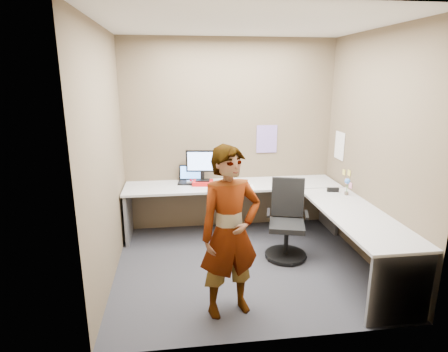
{
  "coord_description": "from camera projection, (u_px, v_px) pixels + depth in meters",
  "views": [
    {
      "loc": [
        -0.77,
        -3.95,
        2.2
      ],
      "look_at": [
        -0.21,
        0.25,
        1.05
      ],
      "focal_mm": 30.0,
      "sensor_mm": 36.0,
      "label": 1
    }
  ],
  "objects": [
    {
      "name": "flower",
      "position": [
        347.0,
        184.0,
        4.7
      ],
      "size": [
        0.07,
        0.07,
        0.22
      ],
      "color": "brown",
      "rests_on": "desk"
    },
    {
      "name": "stapler",
      "position": [
        333.0,
        190.0,
        4.85
      ],
      "size": [
        0.15,
        0.07,
        0.05
      ],
      "primitive_type": "cube",
      "rotation": [
        0.0,
        0.0,
        -0.19
      ],
      "color": "black",
      "rests_on": "desk"
    },
    {
      "name": "ceiling",
      "position": [
        248.0,
        23.0,
        3.75
      ],
      "size": [
        3.0,
        3.0,
        0.0
      ],
      "primitive_type": "plane",
      "rotation": [
        3.14,
        0.0,
        0.0
      ],
      "color": "white",
      "rests_on": "wall_back"
    },
    {
      "name": "calendar_purple",
      "position": [
        267.0,
        139.0,
        5.42
      ],
      "size": [
        0.3,
        0.01,
        0.4
      ],
      "primitive_type": "cube",
      "color": "#846BB7",
      "rests_on": "wall_back"
    },
    {
      "name": "sticky_note_a",
      "position": [
        349.0,
        173.0,
        4.92
      ],
      "size": [
        0.01,
        0.07,
        0.07
      ],
      "primitive_type": "cube",
      "color": "#F2E059",
      "rests_on": "wall_right"
    },
    {
      "name": "sticky_note_b",
      "position": [
        347.0,
        181.0,
        5.0
      ],
      "size": [
        0.01,
        0.07,
        0.07
      ],
      "primitive_type": "cube",
      "color": "pink",
      "rests_on": "wall_right"
    },
    {
      "name": "office_chair",
      "position": [
        287.0,
        226.0,
        4.61
      ],
      "size": [
        0.55,
        0.53,
        0.96
      ],
      "rotation": [
        0.0,
        0.0,
        -0.28
      ],
      "color": "black",
      "rests_on": "ground"
    },
    {
      "name": "wall_left",
      "position": [
        105.0,
        159.0,
        3.91
      ],
      "size": [
        0.0,
        2.7,
        2.7
      ],
      "primitive_type": "plane",
      "rotation": [
        1.57,
        0.0,
        1.57
      ],
      "color": "brown",
      "rests_on": "ground"
    },
    {
      "name": "person",
      "position": [
        230.0,
        233.0,
        3.41
      ],
      "size": [
        0.67,
        0.53,
        1.62
      ],
      "primitive_type": "imported",
      "rotation": [
        0.0,
        0.0,
        0.27
      ],
      "color": "#999399",
      "rests_on": "ground"
    },
    {
      "name": "calendar_white",
      "position": [
        340.0,
        146.0,
        5.18
      ],
      "size": [
        0.01,
        0.28,
        0.38
      ],
      "primitive_type": "cube",
      "color": "white",
      "rests_on": "wall_right"
    },
    {
      "name": "paper_ream",
      "position": [
        203.0,
        183.0,
        5.17
      ],
      "size": [
        0.3,
        0.24,
        0.06
      ],
      "primitive_type": "cube",
      "rotation": [
        0.0,
        0.0,
        -0.13
      ],
      "color": "red",
      "rests_on": "desk"
    },
    {
      "name": "trackball_mouse",
      "position": [
        191.0,
        182.0,
        5.21
      ],
      "size": [
        0.12,
        0.08,
        0.07
      ],
      "color": "#B7B7BC",
      "rests_on": "desk"
    },
    {
      "name": "desk",
      "position": [
        273.0,
        207.0,
        4.73
      ],
      "size": [
        2.98,
        2.58,
        0.73
      ],
      "color": "#B8B8B8",
      "rests_on": "ground"
    },
    {
      "name": "monitor",
      "position": [
        202.0,
        163.0,
        5.11
      ],
      "size": [
        0.45,
        0.15,
        0.42
      ],
      "rotation": [
        0.0,
        0.0,
        -0.13
      ],
      "color": "black",
      "rests_on": "paper_ream"
    },
    {
      "name": "origami",
      "position": [
        252.0,
        185.0,
        5.03
      ],
      "size": [
        0.1,
        0.1,
        0.06
      ],
      "primitive_type": "cone",
      "color": "white",
      "rests_on": "desk"
    },
    {
      "name": "sticky_note_d",
      "position": [
        344.0,
        172.0,
        5.07
      ],
      "size": [
        0.01,
        0.07,
        0.07
      ],
      "primitive_type": "cube",
      "color": "#F2E059",
      "rests_on": "wall_right"
    },
    {
      "name": "wall_right",
      "position": [
        375.0,
        151.0,
        4.29
      ],
      "size": [
        0.0,
        2.7,
        2.7
      ],
      "primitive_type": "plane",
      "rotation": [
        1.57,
        0.0,
        -1.57
      ],
      "color": "brown",
      "rests_on": "ground"
    },
    {
      "name": "ground",
      "position": [
        244.0,
        266.0,
        4.46
      ],
      "size": [
        3.0,
        3.0,
        0.0
      ],
      "primitive_type": "plane",
      "color": "#242429",
      "rests_on": "ground"
    },
    {
      "name": "wall_back",
      "position": [
        229.0,
        136.0,
        5.35
      ],
      "size": [
        3.0,
        0.0,
        3.0
      ],
      "primitive_type": "plane",
      "rotation": [
        1.57,
        0.0,
        0.0
      ],
      "color": "brown",
      "rests_on": "ground"
    },
    {
      "name": "laptop",
      "position": [
        190.0,
        178.0,
        5.28
      ],
      "size": [
        0.36,
        0.31,
        0.23
      ],
      "rotation": [
        0.0,
        0.0,
        -0.14
      ],
      "color": "black",
      "rests_on": "desk"
    },
    {
      "name": "sticky_note_c",
      "position": [
        350.0,
        185.0,
        4.89
      ],
      "size": [
        0.01,
        0.07,
        0.07
      ],
      "primitive_type": "cube",
      "color": "pink",
      "rests_on": "wall_right"
    }
  ]
}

